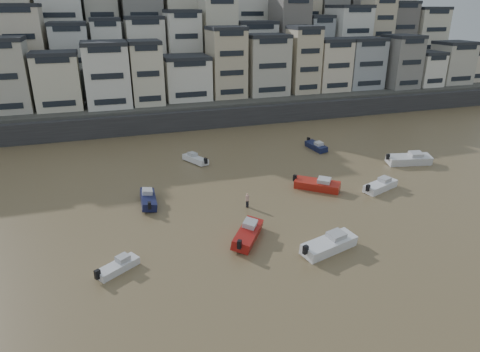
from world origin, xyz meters
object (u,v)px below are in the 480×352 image
object	(u,v)px
boat_h	(195,158)
boat_g	(409,158)
boat_f	(148,198)
boat_e	(317,183)
boat_j	(118,265)
person_pink	(247,200)
boat_a	(329,243)
boat_c	(248,232)
boat_d	(381,184)
boat_i	(316,145)

from	to	relation	value
boat_h	boat_g	bearing A→B (deg)	-135.65
boat_f	boat_e	distance (m)	20.76
boat_e	boat_g	bearing A→B (deg)	53.96
boat_j	boat_g	bearing A→B (deg)	-14.02
boat_e	person_pink	xyz separation A→B (m)	(-9.96, -2.01, 0.04)
boat_a	boat_e	world-z (taller)	boat_a
boat_g	boat_f	size ratio (longest dim) A/B	1.25
boat_a	boat_h	size ratio (longest dim) A/B	1.28
boat_j	person_pink	size ratio (longest dim) A/B	2.44
boat_a	boat_c	bearing A→B (deg)	130.87
boat_e	boat_a	bearing A→B (deg)	-72.89
boat_d	boat_e	size ratio (longest dim) A/B	0.92
boat_i	boat_f	bearing A→B (deg)	-71.09
boat_i	boat_e	xyz separation A→B (m)	(-7.44, -14.45, 0.14)
boat_i	boat_e	world-z (taller)	boat_e
boat_a	boat_i	bearing A→B (deg)	48.51
boat_j	boat_e	size ratio (longest dim) A/B	0.69
boat_i	boat_j	distance (m)	40.75
boat_a	boat_g	bearing A→B (deg)	21.25
boat_f	boat_j	world-z (taller)	boat_f
boat_d	boat_f	distance (m)	28.54
boat_g	boat_a	size ratio (longest dim) A/B	1.09
boat_j	boat_e	distance (m)	26.93
boat_h	boat_c	bearing A→B (deg)	153.84
boat_a	boat_e	size ratio (longest dim) A/B	1.04
boat_g	boat_d	bearing A→B (deg)	-133.43
boat_d	boat_a	world-z (taller)	boat_a
boat_c	boat_d	xyz separation A→B (m)	(19.83, 6.43, -0.06)
boat_a	person_pink	xyz separation A→B (m)	(-4.21, 11.27, 0.00)
boat_i	boat_j	xyz separation A→B (m)	(-32.25, -24.90, -0.12)
boat_d	boat_h	xyz separation A→B (m)	(-19.77, 17.06, -0.09)
boat_i	boat_f	xyz separation A→B (m)	(-28.06, -12.03, 0.06)
boat_e	boat_h	xyz separation A→B (m)	(-12.29, 14.50, -0.16)
boat_j	boat_i	bearing A→B (deg)	4.51
boat_f	boat_e	world-z (taller)	boat_e
boat_c	boat_f	distance (m)	14.09
boat_c	boat_h	world-z (taller)	boat_c
boat_a	boat_j	distance (m)	19.27
boat_d	boat_h	world-z (taller)	boat_d
boat_j	boat_e	world-z (taller)	boat_e
boat_f	boat_d	bearing A→B (deg)	-96.88
boat_i	boat_f	world-z (taller)	boat_f
boat_c	person_pink	distance (m)	7.37
boat_c	boat_d	distance (m)	20.84
boat_i	boat_j	bearing A→B (deg)	-56.63
boat_a	person_pink	bearing A→B (deg)	94.43
boat_f	boat_g	bearing A→B (deg)	-84.34
boat_d	boat_j	distance (m)	33.25
boat_g	boat_h	distance (m)	31.09
boat_a	boat_e	bearing A→B (deg)	50.52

